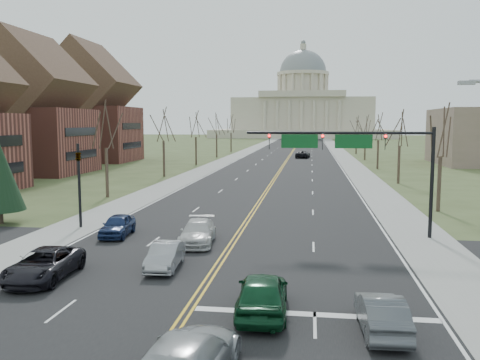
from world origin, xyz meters
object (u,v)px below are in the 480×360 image
(car_nb_outer_lead, at_px, (381,313))
(car_nb_inner_second, at_px, (186,360))
(car_nb_inner_lead, at_px, (262,293))
(car_sb_outer_lead, at_px, (44,264))
(car_sb_outer_second, at_px, (118,225))
(car_sb_inner_second, at_px, (198,232))
(signal_mast, at_px, (353,149))
(car_far_sb, at_px, (285,144))
(car_far_nb, at_px, (303,154))
(car_sb_inner_lead, at_px, (165,256))
(signal_left, at_px, (79,176))

(car_nb_outer_lead, bearing_deg, car_nb_inner_second, 35.54)
(car_nb_inner_lead, relative_size, car_sb_outer_lead, 0.95)
(car_nb_inner_lead, height_order, car_nb_inner_second, car_nb_inner_lead)
(car_nb_inner_lead, xyz_separation_m, car_sb_outer_second, (-10.79, 12.41, -0.12))
(car_nb_outer_lead, bearing_deg, car_sb_inner_second, -54.74)
(signal_mast, bearing_deg, car_far_sb, 94.93)
(signal_mast, xyz_separation_m, car_far_nb, (-4.37, 74.97, -4.96))
(car_nb_outer_lead, bearing_deg, car_far_nb, -89.80)
(signal_mast, relative_size, car_sb_inner_second, 2.47)
(car_sb_outer_lead, bearing_deg, car_far_nb, 80.01)
(signal_mast, relative_size, car_sb_inner_lead, 3.02)
(signal_left, bearing_deg, car_nb_inner_lead, -45.44)
(car_sb_outer_second, bearing_deg, car_nb_inner_lead, -53.86)
(car_sb_outer_lead, bearing_deg, car_far_sb, 85.28)
(car_sb_outer_lead, xyz_separation_m, car_sb_inner_second, (5.68, 8.07, -0.00))
(car_nb_outer_lead, bearing_deg, car_sb_outer_second, -44.30)
(car_nb_outer_lead, xyz_separation_m, car_sb_outer_second, (-15.17, 13.57, 0.02))
(signal_left, bearing_deg, car_nb_inner_second, -57.90)
(car_nb_inner_lead, relative_size, car_sb_inner_second, 0.99)
(signal_mast, xyz_separation_m, car_sb_inner_second, (-9.55, -3.64, -5.04))
(car_nb_inner_lead, xyz_separation_m, car_nb_inner_second, (-1.60, -5.83, -0.03))
(car_far_sb, bearing_deg, car_sb_inner_second, -86.39)
(car_sb_inner_second, distance_m, car_sb_outer_second, 5.88)
(car_nb_inner_second, relative_size, car_sb_inner_lead, 1.37)
(car_nb_outer_lead, relative_size, car_far_sb, 0.86)
(car_far_sb, bearing_deg, signal_left, -90.69)
(signal_left, bearing_deg, signal_mast, -0.00)
(signal_mast, xyz_separation_m, car_sb_outer_second, (-15.28, -2.27, -5.04))
(car_nb_inner_second, bearing_deg, car_sb_outer_lead, -38.37)
(car_sb_outer_lead, bearing_deg, car_sb_inner_lead, 23.42)
(signal_mast, distance_m, car_sb_outer_second, 16.25)
(car_sb_inner_lead, distance_m, car_far_sb, 133.80)
(car_nb_outer_lead, height_order, car_sb_outer_second, car_sb_outer_second)
(car_nb_inner_lead, relative_size, car_far_nb, 0.86)
(car_nb_inner_second, xyz_separation_m, car_far_sb, (-4.68, 145.16, 0.03))
(signal_left, height_order, car_sb_inner_second, signal_left)
(car_sb_outer_second, bearing_deg, signal_mast, 3.60)
(car_nb_inner_lead, bearing_deg, car_nb_inner_second, 72.19)
(signal_mast, height_order, car_nb_inner_lead, signal_mast)
(car_nb_outer_lead, xyz_separation_m, car_sb_outer_lead, (-15.13, 4.13, 0.03))
(car_sb_outer_second, xyz_separation_m, car_far_nb, (10.91, 77.24, 0.08))
(car_sb_inner_second, bearing_deg, car_nb_outer_lead, -57.98)
(signal_mast, height_order, car_sb_inner_lead, signal_mast)
(signal_mast, height_order, car_far_sb, signal_mast)
(signal_mast, height_order, car_nb_inner_second, signal_mast)
(signal_mast, relative_size, car_sb_outer_second, 2.92)
(signal_mast, bearing_deg, car_far_nb, 93.34)
(car_nb_inner_second, height_order, car_sb_inner_lead, car_nb_inner_second)
(signal_left, distance_m, car_far_sb, 124.95)
(signal_left, relative_size, car_sb_outer_lead, 1.17)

